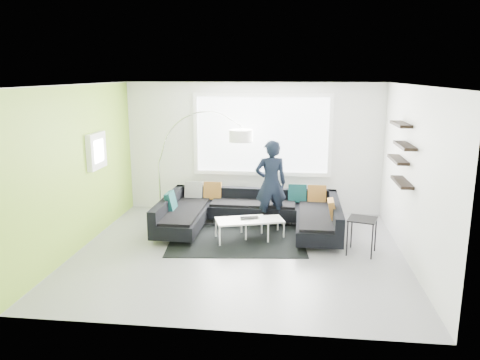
# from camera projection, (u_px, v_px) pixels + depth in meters

# --- Properties ---
(ground) EXTENTS (5.50, 5.50, 0.00)m
(ground) POSITION_uv_depth(u_px,v_px,m) (239.00, 252.00, 7.97)
(ground) COLOR gray
(ground) RESTS_ON ground
(room_shell) EXTENTS (5.54, 5.04, 2.82)m
(room_shell) POSITION_uv_depth(u_px,v_px,m) (243.00, 145.00, 7.77)
(room_shell) COLOR white
(room_shell) RESTS_ON ground
(sectional_sofa) EXTENTS (3.41, 2.13, 0.73)m
(sectional_sofa) POSITION_uv_depth(u_px,v_px,m) (250.00, 215.00, 8.97)
(sectional_sofa) COLOR black
(sectional_sofa) RESTS_ON ground
(rug) EXTENTS (2.59, 2.00, 0.01)m
(rug) POSITION_uv_depth(u_px,v_px,m) (237.00, 240.00, 8.55)
(rug) COLOR black
(rug) RESTS_ON ground
(coffee_table) EXTENTS (1.34, 1.02, 0.39)m
(coffee_table) POSITION_uv_depth(u_px,v_px,m) (252.00, 228.00, 8.62)
(coffee_table) COLOR white
(coffee_table) RESTS_ON ground
(arc_lamp) EXTENTS (2.24, 1.30, 2.23)m
(arc_lamp) POSITION_uv_depth(u_px,v_px,m) (159.00, 162.00, 10.01)
(arc_lamp) COLOR silver
(arc_lamp) RESTS_ON ground
(side_table) EXTENTS (0.56, 0.56, 0.62)m
(side_table) POSITION_uv_depth(u_px,v_px,m) (362.00, 236.00, 7.85)
(side_table) COLOR black
(side_table) RESTS_ON ground
(person) EXTENTS (0.83, 0.72, 1.73)m
(person) POSITION_uv_depth(u_px,v_px,m) (271.00, 183.00, 9.18)
(person) COLOR black
(person) RESTS_ON ground
(laptop) EXTENTS (0.47, 0.43, 0.03)m
(laptop) POSITION_uv_depth(u_px,v_px,m) (250.00, 219.00, 8.49)
(laptop) COLOR black
(laptop) RESTS_ON coffee_table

